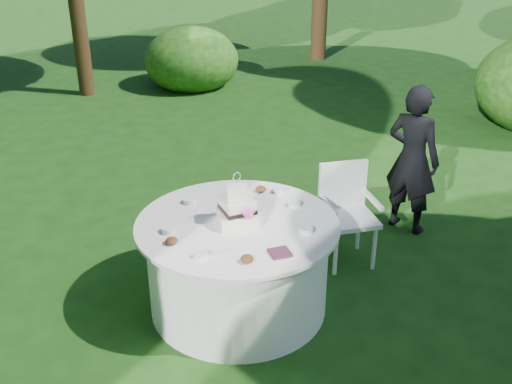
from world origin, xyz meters
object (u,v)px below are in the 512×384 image
Objects in this scene: guest at (412,160)px; table at (238,265)px; cake at (238,209)px; napkins at (280,253)px; chair at (346,206)px.

table is at bearing 79.53° from guest.
table is at bearing 94.38° from cake.
napkins is 2.23m from guest.
table is 1.22m from chair.
guest reaches higher than table.
guest reaches higher than napkins.
table is 1.73× the size of chair.
napkins is 0.55m from cake.
table is (-1.99, -0.69, -0.35)m from guest.
cake is at bearing 104.18° from napkins.
napkins is at bearing 93.81° from guest.
cake is at bearing -160.31° from chair.
guest is at bearing 33.48° from napkins.
napkins is 0.16× the size of chair.
napkins reaches higher than table.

